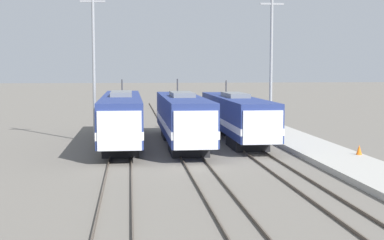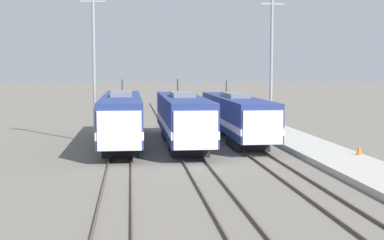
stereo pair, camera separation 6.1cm
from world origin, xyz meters
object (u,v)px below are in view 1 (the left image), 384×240
object	(u,v)px
locomotive_center	(183,118)
locomotive_far_right	(236,116)
locomotive_far_left	(122,117)
traffic_cone	(359,150)
catenary_tower_left	(94,59)
catenary_tower_right	(271,60)

from	to	relation	value
locomotive_center	locomotive_far_right	bearing A→B (deg)	27.00
locomotive_far_left	traffic_cone	world-z (taller)	locomotive_far_left
locomotive_center	catenary_tower_left	world-z (taller)	catenary_tower_left
locomotive_far_right	catenary_tower_right	distance (m)	5.62
locomotive_center	catenary_tower_left	distance (m)	8.79
catenary_tower_right	traffic_cone	world-z (taller)	catenary_tower_right
catenary_tower_right	traffic_cone	size ratio (longest dim) A/B	19.78
locomotive_far_left	locomotive_far_right	distance (m)	9.60
catenary_tower_left	catenary_tower_right	bearing A→B (deg)	0.00
locomotive_far_right	traffic_cone	bearing A→B (deg)	-59.45
locomotive_far_left	traffic_cone	xyz separation A→B (m)	(15.69, -9.18, -1.48)
locomotive_center	traffic_cone	bearing A→B (deg)	-36.34
locomotive_far_right	catenary_tower_right	xyz separation A→B (m)	(3.03, 0.28, 4.73)
locomotive_far_left	catenary_tower_right	size ratio (longest dim) A/B	1.54
locomotive_center	catenary_tower_right	bearing A→B (deg)	19.14
locomotive_center	catenary_tower_right	size ratio (longest dim) A/B	1.38
locomotive_far_left	locomotive_center	bearing A→B (deg)	-13.42
catenary_tower_right	locomotive_far_left	bearing A→B (deg)	-172.88
catenary_tower_left	traffic_cone	xyz separation A→B (m)	(17.89, -10.74, -6.10)
locomotive_far_right	traffic_cone	world-z (taller)	locomotive_far_right
locomotive_far_left	traffic_cone	distance (m)	18.24
locomotive_center	catenary_tower_right	world-z (taller)	catenary_tower_right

